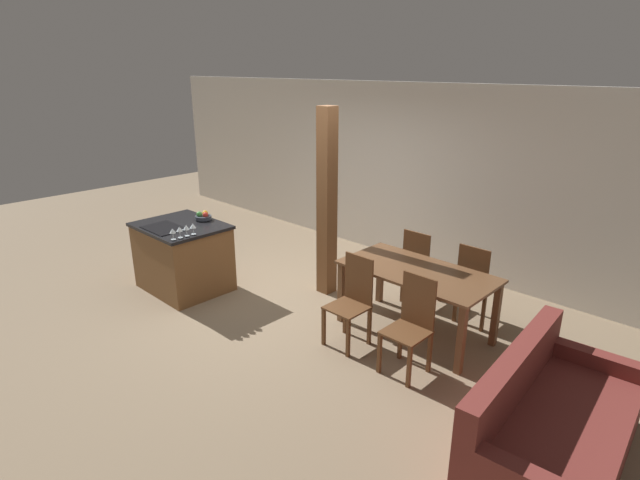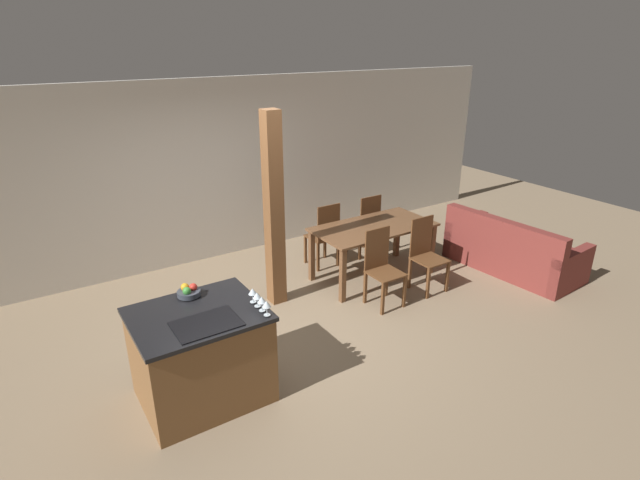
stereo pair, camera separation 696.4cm
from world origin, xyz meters
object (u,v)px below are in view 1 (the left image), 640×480
Objects in this scene: kitchen_island at (183,257)px; wine_glass_end at (193,226)px; fruit_bowl at (203,216)px; wine_glass_near at (173,231)px; dining_chair_far_right at (475,284)px; couch at (551,429)px; dining_table at (417,279)px; dining_chair_near_right at (411,324)px; timber_post at (327,204)px; dining_chair_near_left at (352,300)px; wine_glass_far at (186,228)px; wine_glass_middle at (179,229)px; dining_chair_far_left at (420,267)px.

kitchen_island is 8.23× the size of wine_glass_end.
wine_glass_near is (0.46, -0.73, 0.07)m from fruit_bowl.
couch is (1.49, -1.60, -0.23)m from dining_chair_far_right.
wine_glass_end is at bearing -152.51° from dining_table.
dining_chair_near_right is (0.38, -0.66, -0.15)m from dining_table.
timber_post is (-3.36, 1.05, 0.95)m from couch.
fruit_bowl is at bearing -176.10° from dining_chair_near_left.
wine_glass_far is at bearing -165.88° from dining_chair_near_right.
kitchen_island is 0.86m from wine_glass_near.
dining_chair_near_left is at bearing -120.13° from dining_table.
couch is 0.79× the size of timber_post.
wine_glass_middle is at bearing -30.78° from kitchen_island.
dining_chair_far_right is at bearing 59.87° from dining_chair_near_left.
kitchen_island is at bearing 88.32° from couch.
timber_post is at bearing 56.87° from wine_glass_far.
wine_glass_end is at bearing 90.14° from couch.
dining_chair_far_right is (2.85, 2.22, -0.52)m from wine_glass_near.
dining_chair_far_left is (2.08, 2.04, -0.52)m from wine_glass_far.
wine_glass_near is 1.00× the size of wine_glass_middle.
wine_glass_near is 0.07× the size of couch.
dining_chair_near_left is (2.08, 0.72, -0.52)m from wine_glass_far.
dining_chair_far_right is (3.35, 1.83, 0.05)m from kitchen_island.
wine_glass_middle reaches higher than dining_table.
couch is (4.84, 0.23, -0.18)m from kitchen_island.
couch is at bearing 144.74° from dining_chair_far_left.
wine_glass_near is at bearing -90.00° from wine_glass_middle.
wine_glass_end is 2.96m from dining_chair_near_right.
dining_chair_near_left is 1.53m from timber_post.
dining_table is (2.92, 0.83, -0.30)m from fruit_bowl.
dining_table is (2.46, 1.56, -0.37)m from wine_glass_near.
timber_post is at bearing 157.54° from dining_chair_near_right.
dining_chair_near_right is at bearing 15.88° from wine_glass_middle.
dining_chair_near_left is 1.00× the size of dining_chair_far_right.
dining_chair_far_right is at bearing 59.87° from dining_table.
kitchen_island is at bearing 157.70° from wine_glass_far.
wine_glass_middle is at bearing -149.18° from dining_table.
fruit_bowl is 1.56× the size of wine_glass_end.
wine_glass_far is at bearing -49.81° from fruit_bowl.
kitchen_island is 1.17× the size of dining_chair_far_right.
dining_chair_near_right is (3.35, 0.51, 0.05)m from kitchen_island.
dining_chair_far_right is 2.08m from timber_post.
dining_chair_near_left is at bearing 78.60° from couch.
wine_glass_near reaches higher than fruit_bowl.
wine_glass_end is (0.00, 0.28, 0.00)m from wine_glass_near.
wine_glass_end is at bearing 43.03° from dining_chair_far_left.
dining_chair_far_right reaches higher than dining_table.
dining_chair_near_left is at bearing 3.90° from fruit_bowl.
wine_glass_middle is at bearing -164.12° from dining_chair_near_right.
dining_chair_far_left is at bearing 26.20° from timber_post.
dining_chair_near_left is 1.00× the size of dining_chair_far_left.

